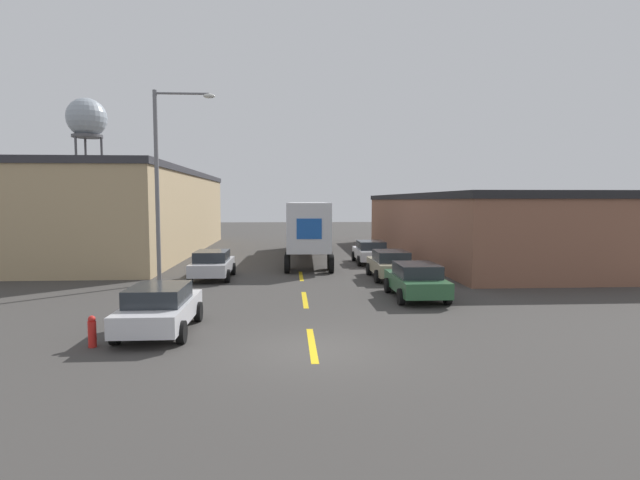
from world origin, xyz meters
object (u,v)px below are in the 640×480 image
(parked_car_right_far, at_px, (371,252))
(parked_car_left_near, at_px, (160,308))
(parked_car_right_mid, at_px, (391,264))
(parked_car_left_far, at_px, (212,264))
(parked_car_right_near, at_px, (416,280))
(semi_truck, at_px, (308,224))
(water_tower, at_px, (87,120))
(fire_hydrant, at_px, (92,332))
(street_lamp, at_px, (163,173))

(parked_car_right_far, height_order, parked_car_left_near, same)
(parked_car_right_far, xyz_separation_m, parked_car_right_mid, (0.00, -6.29, 0.00))
(parked_car_left_far, bearing_deg, parked_car_right_far, 31.78)
(parked_car_left_far, xyz_separation_m, parked_car_right_near, (9.19, -5.79, 0.00))
(parked_car_left_far, relative_size, parked_car_right_near, 1.00)
(semi_truck, bearing_deg, parked_car_left_far, -118.97)
(parked_car_left_near, relative_size, parked_car_right_near, 1.00)
(parked_car_right_mid, relative_size, water_tower, 0.26)
(parked_car_right_near, bearing_deg, semi_truck, 104.84)
(semi_truck, distance_m, parked_car_right_mid, 10.40)
(parked_car_right_far, bearing_deg, fire_hydrant, -121.04)
(parked_car_left_far, bearing_deg, water_tower, 119.06)
(parked_car_left_near, bearing_deg, parked_car_left_far, 90.00)
(water_tower, bearing_deg, street_lamp, -64.30)
(semi_truck, height_order, parked_car_right_near, semi_truck)
(fire_hydrant, bearing_deg, parked_car_right_mid, 46.99)
(parked_car_left_near, bearing_deg, street_lamp, 102.53)
(parked_car_right_far, xyz_separation_m, fire_hydrant, (-10.66, -17.71, -0.33))
(semi_truck, xyz_separation_m, parked_car_right_near, (3.90, -14.71, -1.62))
(parked_car_left_far, distance_m, parked_car_right_near, 10.87)
(parked_car_left_far, xyz_separation_m, fire_hydrant, (-1.46, -12.02, -0.33))
(semi_truck, xyz_separation_m, parked_car_right_far, (3.90, -3.22, -1.62))
(semi_truck, relative_size, parked_car_left_near, 3.86)
(parked_car_right_far, distance_m, parked_car_right_mid, 6.29)
(parked_car_right_far, height_order, parked_car_right_mid, same)
(semi_truck, distance_m, fire_hydrant, 22.08)
(parked_car_left_near, height_order, fire_hydrant, parked_car_left_near)
(street_lamp, bearing_deg, fire_hydrant, -86.89)
(water_tower, distance_m, fire_hydrant, 53.24)
(parked_car_right_far, relative_size, parked_car_left_near, 1.00)
(parked_car_left_near, bearing_deg, parked_car_right_mid, 47.24)
(water_tower, height_order, fire_hydrant, water_tower)
(parked_car_right_mid, bearing_deg, fire_hydrant, -133.01)
(semi_truck, distance_m, street_lamp, 12.95)
(parked_car_right_near, xyz_separation_m, fire_hydrant, (-10.66, -6.23, -0.33))
(parked_car_left_far, distance_m, fire_hydrant, 12.11)
(semi_truck, distance_m, water_tower, 38.83)
(semi_truck, xyz_separation_m, street_lamp, (-7.34, -10.25, 2.96))
(semi_truck, relative_size, fire_hydrant, 18.38)
(parked_car_left_near, distance_m, parked_car_right_near, 10.35)
(parked_car_right_near, bearing_deg, parked_car_right_far, 90.00)
(fire_hydrant, bearing_deg, parked_car_right_far, 58.96)
(parked_car_left_near, distance_m, fire_hydrant, 2.11)
(semi_truck, relative_size, street_lamp, 1.75)
(fire_hydrant, bearing_deg, parked_car_left_near, 45.38)
(parked_car_right_near, bearing_deg, water_tower, 124.93)
(parked_car_right_far, height_order, fire_hydrant, parked_car_right_far)
(street_lamp, bearing_deg, water_tower, 115.70)
(street_lamp, xyz_separation_m, fire_hydrant, (0.58, -10.68, -4.90))
(semi_truck, relative_size, parked_car_right_far, 3.86)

